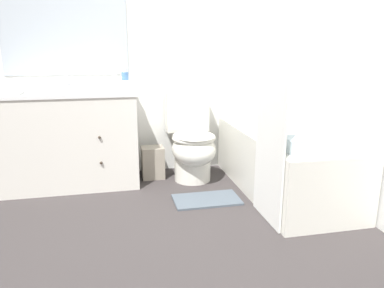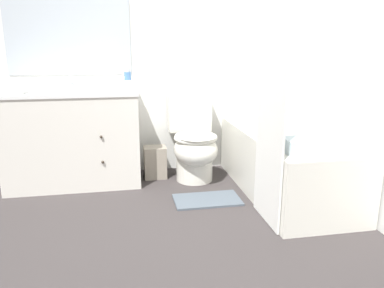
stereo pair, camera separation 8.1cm
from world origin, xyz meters
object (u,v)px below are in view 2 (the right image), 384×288
(sink_faucet, at_px, (72,85))
(tissue_box, at_px, (125,84))
(bathtub, at_px, (284,162))
(hand_towel_folded, at_px, (12,89))
(vanity_cabinet, at_px, (73,138))
(bath_mat, at_px, (207,200))
(toilet, at_px, (194,143))
(soap_dispenser, at_px, (128,80))
(bath_towel_folded, at_px, (307,145))
(wastebasket, at_px, (155,162))

(sink_faucet, relative_size, tissue_box, 1.17)
(bathtub, xyz_separation_m, tissue_box, (-1.29, 0.62, 0.62))
(bathtub, distance_m, hand_towel_folded, 2.33)
(vanity_cabinet, xyz_separation_m, tissue_box, (0.48, 0.10, 0.46))
(bathtub, xyz_separation_m, bath_mat, (-0.69, -0.09, -0.25))
(bathtub, relative_size, hand_towel_folded, 7.64)
(toilet, xyz_separation_m, tissue_box, (-0.60, 0.17, 0.54))
(toilet, height_order, bathtub, toilet)
(vanity_cabinet, relative_size, soap_dispenser, 6.50)
(toilet, relative_size, bathtub, 0.50)
(vanity_cabinet, height_order, bath_towel_folded, vanity_cabinet)
(sink_faucet, bearing_deg, toilet, -13.43)
(bath_towel_folded, bearing_deg, hand_towel_folded, 154.58)
(wastebasket, relative_size, soap_dispenser, 1.68)
(soap_dispenser, bearing_deg, wastebasket, -10.09)
(vanity_cabinet, distance_m, sink_faucet, 0.48)
(wastebasket, distance_m, hand_towel_folded, 1.38)
(sink_faucet, bearing_deg, tissue_box, -9.80)
(toilet, distance_m, wastebasket, 0.42)
(vanity_cabinet, xyz_separation_m, bathtub, (1.77, -0.53, -0.17))
(hand_towel_folded, bearing_deg, bathtub, -11.02)
(vanity_cabinet, height_order, soap_dispenser, soap_dispenser)
(hand_towel_folded, bearing_deg, toilet, 0.75)
(vanity_cabinet, height_order, tissue_box, tissue_box)
(toilet, xyz_separation_m, wastebasket, (-0.35, 0.11, -0.19))
(vanity_cabinet, distance_m, bath_towel_folded, 2.00)
(bathtub, distance_m, wastebasket, 1.19)
(sink_faucet, height_order, bath_mat, sink_faucet)
(vanity_cabinet, xyz_separation_m, toilet, (1.08, -0.08, -0.09))
(wastebasket, relative_size, bath_mat, 0.56)
(sink_faucet, xyz_separation_m, bath_mat, (1.08, -0.79, -0.87))
(vanity_cabinet, bearing_deg, bath_mat, -29.60)
(bath_towel_folded, bearing_deg, bathtub, 79.60)
(bathtub, xyz_separation_m, hand_towel_folded, (-2.21, 0.43, 0.62))
(bathtub, height_order, tissue_box, tissue_box)
(soap_dispenser, bearing_deg, vanity_cabinet, -172.51)
(sink_faucet, relative_size, wastebasket, 0.47)
(sink_faucet, bearing_deg, soap_dispenser, -12.65)
(tissue_box, height_order, bath_mat, tissue_box)
(toilet, height_order, soap_dispenser, soap_dispenser)
(wastebasket, distance_m, bath_towel_folded, 1.53)
(vanity_cabinet, bearing_deg, toilet, -4.18)
(hand_towel_folded, xyz_separation_m, bath_towel_folded, (2.10, -1.00, -0.31))
(tissue_box, distance_m, hand_towel_folded, 0.94)
(wastebasket, xyz_separation_m, hand_towel_folded, (-1.16, -0.13, 0.73))
(toilet, relative_size, wastebasket, 2.63)
(bathtub, height_order, hand_towel_folded, hand_towel_folded)
(toilet, distance_m, soap_dispenser, 0.83)
(toilet, bearing_deg, bath_towel_folded, -59.98)
(vanity_cabinet, bearing_deg, bath_towel_folded, -33.40)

